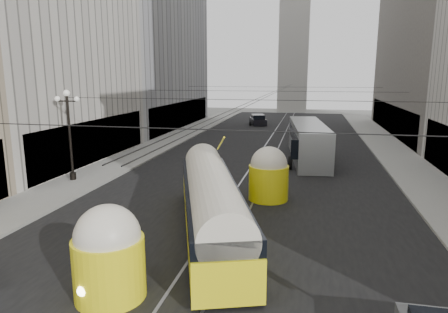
% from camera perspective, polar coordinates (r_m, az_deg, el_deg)
% --- Properties ---
extents(road, '(20.00, 85.00, 0.02)m').
position_cam_1_polar(road, '(40.26, 6.44, 0.72)').
color(road, black).
rests_on(road, ground).
extents(sidewalk_left, '(4.00, 72.00, 0.15)m').
position_cam_1_polar(sidewalk_left, '(46.32, -8.03, 2.20)').
color(sidewalk_left, gray).
rests_on(sidewalk_left, ground).
extents(sidewalk_right, '(4.00, 72.00, 0.15)m').
position_cam_1_polar(sidewalk_right, '(44.25, 22.58, 0.98)').
color(sidewalk_right, gray).
rests_on(sidewalk_right, ground).
extents(rail_left, '(0.12, 85.00, 0.04)m').
position_cam_1_polar(rail_left, '(40.34, 5.39, 0.77)').
color(rail_left, gray).
rests_on(rail_left, ground).
extents(rail_right, '(0.12, 85.00, 0.04)m').
position_cam_1_polar(rail_right, '(40.20, 7.51, 0.68)').
color(rail_right, gray).
rests_on(rail_right, ground).
extents(building_left_far, '(12.60, 28.60, 28.60)m').
position_cam_1_polar(building_left_far, '(60.22, -11.82, 17.80)').
color(building_left_far, '#999999').
rests_on(building_left_far, ground).
extents(distant_tower, '(6.00, 6.00, 31.36)m').
position_cam_1_polar(distant_tower, '(87.27, 10.01, 16.29)').
color(distant_tower, '#B2AFA8').
rests_on(distant_tower, ground).
extents(lamppost_left_mid, '(1.86, 0.44, 6.37)m').
position_cam_1_polar(lamppost_left_mid, '(30.08, -21.22, 3.57)').
color(lamppost_left_mid, black).
rests_on(lamppost_left_mid, sidewalk_left).
extents(catenary, '(25.00, 72.00, 0.23)m').
position_cam_1_polar(catenary, '(38.58, 6.66, 9.05)').
color(catenary, black).
rests_on(catenary, ground).
extents(streetcar, '(6.57, 14.62, 3.35)m').
position_cam_1_polar(streetcar, '(18.98, -1.81, -6.49)').
color(streetcar, '#FFF016').
rests_on(streetcar, ground).
extents(city_bus, '(4.02, 13.07, 3.26)m').
position_cam_1_polar(city_bus, '(36.73, 11.93, 2.33)').
color(city_bus, '#A4A7A9').
rests_on(city_bus, ground).
extents(sedan_white_far, '(2.54, 4.64, 1.39)m').
position_cam_1_polar(sedan_white_far, '(54.16, 10.49, 4.06)').
color(sedan_white_far, silver).
rests_on(sedan_white_far, ground).
extents(sedan_dark_far, '(3.32, 5.33, 1.57)m').
position_cam_1_polar(sedan_dark_far, '(62.03, 4.87, 5.22)').
color(sedan_dark_far, black).
rests_on(sedan_dark_far, ground).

